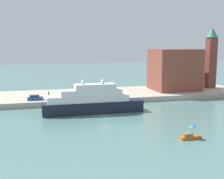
# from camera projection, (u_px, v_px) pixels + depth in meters

# --- Properties ---
(ground) EXTENTS (400.00, 400.00, 0.00)m
(ground) POSITION_uv_depth(u_px,v_px,m) (105.00, 118.00, 73.77)
(ground) COLOR slate
(quay_dock) EXTENTS (110.00, 23.00, 1.59)m
(quay_dock) POSITION_uv_depth(u_px,v_px,m) (86.00, 96.00, 99.92)
(quay_dock) COLOR #B7AD99
(quay_dock) RESTS_ON ground
(large_yacht) EXTENTS (26.26, 4.84, 11.36)m
(large_yacht) POSITION_uv_depth(u_px,v_px,m) (92.00, 101.00, 78.53)
(large_yacht) COLOR black
(large_yacht) RESTS_ON ground
(small_motorboat) EXTENTS (4.12, 1.53, 2.79)m
(small_motorboat) POSITION_uv_depth(u_px,v_px,m) (190.00, 135.00, 57.47)
(small_motorboat) COLOR #C66019
(small_motorboat) RESTS_ON ground
(harbor_building) EXTENTS (15.67, 13.47, 14.44)m
(harbor_building) POSITION_uv_depth(u_px,v_px,m) (174.00, 69.00, 107.04)
(harbor_building) COLOR brown
(harbor_building) RESTS_ON quay_dock
(bell_tower) EXTENTS (4.09, 4.09, 22.26)m
(bell_tower) POSITION_uv_depth(u_px,v_px,m) (211.00, 55.00, 110.80)
(bell_tower) COLOR brown
(bell_tower) RESTS_ON quay_dock
(parked_car) EXTENTS (4.51, 1.84, 1.51)m
(parked_car) POSITION_uv_depth(u_px,v_px,m) (35.00, 98.00, 88.06)
(parked_car) COLOR #1E4C99
(parked_car) RESTS_ON quay_dock
(person_figure) EXTENTS (0.36, 0.36, 1.74)m
(person_figure) POSITION_uv_depth(u_px,v_px,m) (49.00, 94.00, 93.90)
(person_figure) COLOR #4C4C4C
(person_figure) RESTS_ON quay_dock
(mooring_bollard) EXTENTS (0.49, 0.49, 0.78)m
(mooring_bollard) POSITION_uv_depth(u_px,v_px,m) (106.00, 97.00, 91.03)
(mooring_bollard) COLOR black
(mooring_bollard) RESTS_ON quay_dock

